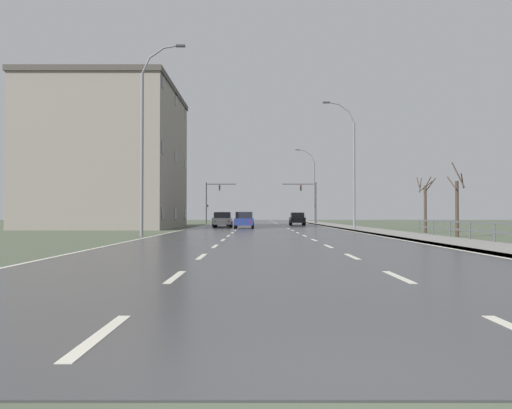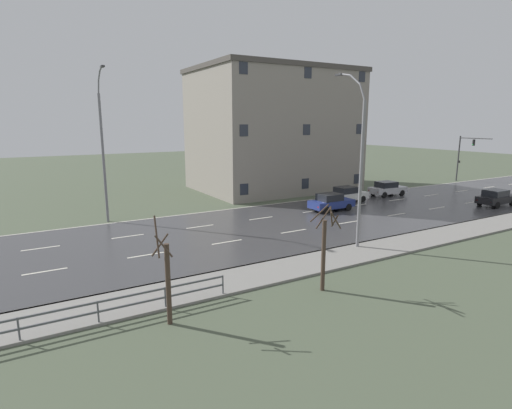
% 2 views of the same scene
% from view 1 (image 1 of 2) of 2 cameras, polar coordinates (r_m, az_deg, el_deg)
% --- Properties ---
extents(ground_plane, '(160.00, 160.00, 0.12)m').
position_cam_1_polar(ground_plane, '(51.80, 0.81, -2.61)').
color(ground_plane, '#4C5642').
extents(road_asphalt_strip, '(14.00, 120.00, 0.03)m').
position_cam_1_polar(road_asphalt_strip, '(63.79, 0.67, -2.26)').
color(road_asphalt_strip, '#3D3D3F').
rests_on(road_asphalt_strip, ground).
extents(sidewalk_right, '(3.00, 120.00, 0.12)m').
position_cam_1_polar(sidewalk_right, '(64.43, 8.20, -2.19)').
color(sidewalk_right, gray).
rests_on(sidewalk_right, ground).
extents(street_lamp_midground, '(2.71, 0.24, 10.87)m').
position_cam_1_polar(street_lamp_midground, '(45.66, 10.29, 3.93)').
color(street_lamp_midground, slate).
rests_on(street_lamp_midground, ground).
extents(street_lamp_distant, '(2.73, 0.24, 10.61)m').
position_cam_1_polar(street_lamp_distant, '(76.14, 6.17, 1.82)').
color(street_lamp_distant, slate).
rests_on(street_lamp_distant, ground).
extents(street_lamp_left_bank, '(2.72, 0.24, 11.75)m').
position_cam_1_polar(street_lamp_left_bank, '(33.42, -11.70, 6.52)').
color(street_lamp_left_bank, slate).
rests_on(street_lamp_left_bank, ground).
extents(traffic_signal_right, '(4.84, 0.36, 5.93)m').
position_cam_1_polar(traffic_signal_right, '(76.59, 5.85, 0.85)').
color(traffic_signal_right, '#38383A').
rests_on(traffic_signal_right, ground).
extents(traffic_signal_left, '(4.39, 0.36, 6.02)m').
position_cam_1_polar(traffic_signal_left, '(78.04, -4.69, 0.82)').
color(traffic_signal_left, '#38383A').
rests_on(traffic_signal_left, ground).
extents(car_distant, '(1.84, 4.10, 1.57)m').
position_cam_1_polar(car_distant, '(50.57, -1.17, -1.67)').
color(car_distant, navy).
rests_on(car_distant, ground).
extents(car_near_right, '(1.86, 4.11, 1.57)m').
position_cam_1_polar(car_near_right, '(65.74, 4.51, -1.53)').
color(car_near_right, black).
rests_on(car_near_right, ground).
extents(car_mid_centre, '(2.01, 4.19, 1.57)m').
position_cam_1_polar(car_mid_centre, '(60.86, -3.56, -1.57)').
color(car_mid_centre, '#B7B7BC').
rests_on(car_mid_centre, ground).
extents(car_far_right, '(1.87, 4.12, 1.57)m').
position_cam_1_polar(car_far_right, '(54.63, -3.44, -1.62)').
color(car_far_right, silver).
rests_on(car_far_right, ground).
extents(brick_building, '(13.19, 17.54, 13.81)m').
position_cam_1_polar(brick_building, '(55.04, -15.19, 4.79)').
color(brick_building, gray).
rests_on(brick_building, ground).
extents(bare_tree_mid, '(0.97, 0.78, 4.37)m').
position_cam_1_polar(bare_tree_mid, '(33.47, 20.75, -0.09)').
color(bare_tree_mid, '#423328').
rests_on(bare_tree_mid, ground).
extents(bare_tree_far, '(1.30, 1.19, 4.09)m').
position_cam_1_polar(bare_tree_far, '(40.62, 17.70, -0.02)').
color(bare_tree_far, '#423328').
rests_on(bare_tree_far, ground).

